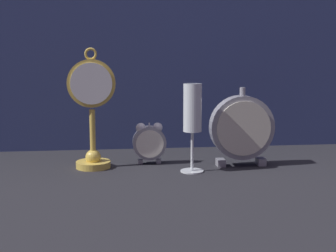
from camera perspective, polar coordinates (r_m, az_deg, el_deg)
The scene contains 6 objects.
ground_plane at distance 1.08m, azimuth 0.48°, elevation -6.09°, with size 4.00×4.00×0.00m, color #232328.
fabric_backdrop_drape at distance 1.37m, azimuth -1.19°, elevation 12.49°, with size 1.79×0.01×0.73m, color navy.
pocket_watch_on_stand at distance 1.15m, azimuth -9.23°, elevation 1.42°, with size 0.12×0.09×0.29m.
alarm_clock_twin_bell at distance 1.19m, azimuth -2.29°, elevation -1.87°, with size 0.08×0.03×0.11m.
mantel_clock_silver at distance 1.18m, azimuth 8.99°, elevation -0.25°, with size 0.16×0.04×0.20m.
champagne_flute at distance 1.10m, azimuth 3.00°, elevation 1.44°, with size 0.06×0.06×0.21m.
Camera 1 is at (-0.13, -1.04, 0.28)m, focal length 50.00 mm.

